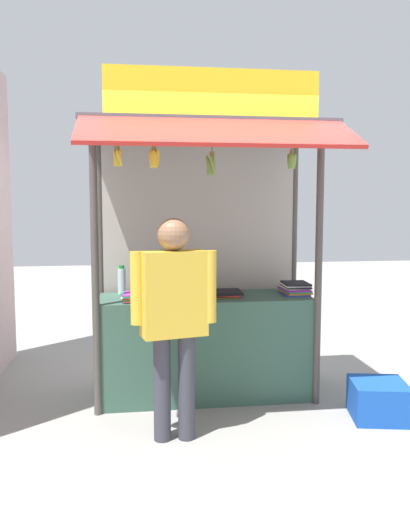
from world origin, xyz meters
TOP-DOWN VIEW (x-y plane):
  - ground_plane at (0.00, 0.00)m, footprint 20.00×20.00m
  - stall_counter at (0.00, 0.00)m, footprint 1.81×0.61m
  - stall_structure at (0.00, 0.07)m, footprint 2.01×1.42m
  - water_bottle_far_left at (-0.50, 0.02)m, footprint 0.07×0.07m
  - water_bottle_right at (-0.72, 0.24)m, footprint 0.07×0.07m
  - water_bottle_far_right at (-0.13, 0.24)m, footprint 0.07×0.07m
  - magazine_stack_center at (-0.59, -0.14)m, footprint 0.26×0.26m
  - magazine_stack_front_right at (0.80, 0.00)m, footprint 0.25×0.31m
  - magazine_stack_front_left at (0.19, -0.01)m, footprint 0.27×0.31m
  - banana_bunch_rightmost at (-0.71, -0.40)m, footprint 0.09×0.09m
  - banana_bunch_inner_left at (-0.01, -0.40)m, footprint 0.10×0.10m
  - banana_bunch_leftmost at (0.63, -0.40)m, footprint 0.08×0.08m
  - banana_bunch_inner_right at (-0.44, -0.40)m, footprint 0.11×0.11m
  - vendor_person at (-0.33, -0.82)m, footprint 0.60×0.29m
  - plastic_crate at (1.28, -0.67)m, footprint 0.49×0.49m

SIDE VIEW (x-z plane):
  - ground_plane at x=0.00m, z-range 0.00..0.00m
  - plastic_crate at x=1.28m, z-range 0.00..0.29m
  - stall_counter at x=0.00m, z-range 0.00..0.88m
  - magazine_stack_front_left at x=0.19m, z-range 0.88..0.93m
  - magazine_stack_center at x=-0.59m, z-range 0.88..0.95m
  - magazine_stack_front_right at x=0.80m, z-range 0.88..0.99m
  - vendor_person at x=-0.33m, z-range 0.16..1.74m
  - water_bottle_far_left at x=-0.50m, z-range 0.87..1.11m
  - water_bottle_far_right at x=-0.13m, z-range 0.87..1.12m
  - water_bottle_right at x=-0.72m, z-range 0.87..1.13m
  - stall_structure at x=0.00m, z-range 0.26..2.94m
  - banana_bunch_inner_left at x=-0.01m, z-range 1.82..2.13m
  - banana_bunch_leftmost at x=0.63m, z-range 1.89..2.14m
  - banana_bunch_inner_right at x=-0.44m, z-range 1.89..2.15m
  - banana_bunch_rightmost at x=-0.71m, z-range 1.90..2.15m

